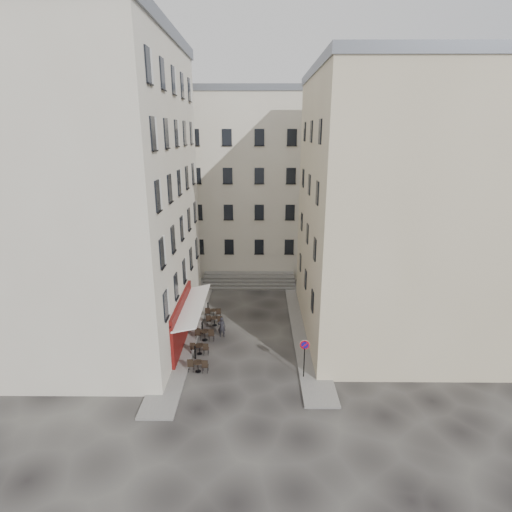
{
  "coord_description": "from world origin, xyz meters",
  "views": [
    {
      "loc": [
        0.98,
        -24.35,
        14.5
      ],
      "look_at": [
        0.76,
        4.0,
        5.65
      ],
      "focal_mm": 28.0,
      "sensor_mm": 36.0,
      "label": 1
    }
  ],
  "objects_px": {
    "bistro_table_b": "(200,348)",
    "pedestrian": "(222,327)",
    "no_parking_sign": "(305,352)",
    "bistro_table_a": "(198,365)"
  },
  "relations": [
    {
      "from": "no_parking_sign",
      "to": "bistro_table_b",
      "type": "distance_m",
      "value": 7.44
    },
    {
      "from": "bistro_table_b",
      "to": "pedestrian",
      "type": "distance_m",
      "value": 2.81
    },
    {
      "from": "no_parking_sign",
      "to": "bistro_table_a",
      "type": "bearing_deg",
      "value": -178.31
    },
    {
      "from": "pedestrian",
      "to": "no_parking_sign",
      "type": "bearing_deg",
      "value": 141.49
    },
    {
      "from": "no_parking_sign",
      "to": "bistro_table_b",
      "type": "height_order",
      "value": "no_parking_sign"
    },
    {
      "from": "bistro_table_a",
      "to": "bistro_table_b",
      "type": "distance_m",
      "value": 2.11
    },
    {
      "from": "bistro_table_b",
      "to": "pedestrian",
      "type": "bearing_deg",
      "value": 62.48
    },
    {
      "from": "pedestrian",
      "to": "bistro_table_a",
      "type": "bearing_deg",
      "value": 81.59
    },
    {
      "from": "no_parking_sign",
      "to": "bistro_table_b",
      "type": "bearing_deg",
      "value": 165.25
    },
    {
      "from": "no_parking_sign",
      "to": "bistro_table_a",
      "type": "xyz_separation_m",
      "value": [
        -6.57,
        0.63,
        -1.38
      ]
    }
  ]
}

